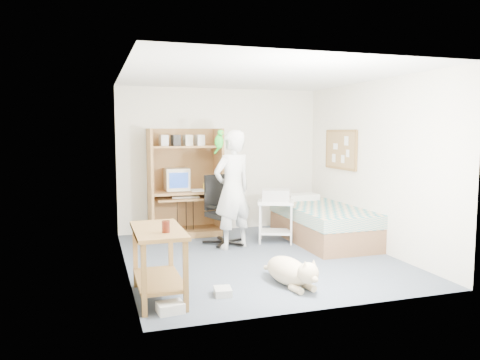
{
  "coord_description": "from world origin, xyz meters",
  "views": [
    {
      "loc": [
        -2.18,
        -6.01,
        1.76
      ],
      "look_at": [
        -0.14,
        0.43,
        1.05
      ],
      "focal_mm": 35.0,
      "sensor_mm": 36.0,
      "label": 1
    }
  ],
  "objects": [
    {
      "name": "floor",
      "position": [
        0.0,
        0.0,
        0.0
      ],
      "size": [
        4.0,
        4.0,
        0.0
      ],
      "primitive_type": "plane",
      "color": "#414C59",
      "rests_on": "ground"
    },
    {
      "name": "wall_back",
      "position": [
        0.0,
        2.0,
        1.25
      ],
      "size": [
        3.6,
        0.02,
        2.5
      ],
      "primitive_type": "cube",
      "color": "white",
      "rests_on": "floor"
    },
    {
      "name": "wall_right",
      "position": [
        1.8,
        0.0,
        1.25
      ],
      "size": [
        0.02,
        4.0,
        2.5
      ],
      "primitive_type": "cube",
      "color": "white",
      "rests_on": "floor"
    },
    {
      "name": "wall_left",
      "position": [
        -1.8,
        0.0,
        1.25
      ],
      "size": [
        0.02,
        4.0,
        2.5
      ],
      "primitive_type": "cube",
      "color": "white",
      "rests_on": "floor"
    },
    {
      "name": "ceiling",
      "position": [
        0.0,
        0.0,
        2.5
      ],
      "size": [
        3.6,
        4.0,
        0.02
      ],
      "primitive_type": "cube",
      "color": "white",
      "rests_on": "wall_back"
    },
    {
      "name": "computer_hutch",
      "position": [
        -0.7,
        1.74,
        0.82
      ],
      "size": [
        1.2,
        0.63,
        1.8
      ],
      "color": "brown",
      "rests_on": "floor"
    },
    {
      "name": "bed",
      "position": [
        1.3,
        0.62,
        0.29
      ],
      "size": [
        1.02,
        2.02,
        0.66
      ],
      "color": "brown",
      "rests_on": "floor"
    },
    {
      "name": "side_desk",
      "position": [
        -1.55,
        -1.2,
        0.49
      ],
      "size": [
        0.5,
        1.0,
        0.75
      ],
      "color": "brown",
      "rests_on": "floor"
    },
    {
      "name": "corkboard",
      "position": [
        1.77,
        0.9,
        1.45
      ],
      "size": [
        0.04,
        0.94,
        0.66
      ],
      "color": "olive",
      "rests_on": "wall_right"
    },
    {
      "name": "office_chair",
      "position": [
        -0.27,
        0.92,
        0.38
      ],
      "size": [
        0.61,
        0.62,
        1.07
      ],
      "rotation": [
        0.0,
        0.0,
        0.35
      ],
      "color": "black",
      "rests_on": "floor"
    },
    {
      "name": "person",
      "position": [
        -0.2,
        0.61,
        0.89
      ],
      "size": [
        0.75,
        0.62,
        1.77
      ],
      "primitive_type": "imported",
      "rotation": [
        0.0,
        0.0,
        3.49
      ],
      "color": "silver",
      "rests_on": "floor"
    },
    {
      "name": "parrot",
      "position": [
        -0.39,
        0.63,
        1.62
      ],
      "size": [
        0.13,
        0.22,
        0.36
      ],
      "rotation": [
        0.0,
        0.0,
        0.35
      ],
      "color": "#178212",
      "rests_on": "person"
    },
    {
      "name": "dog",
      "position": [
        -0.06,
        -1.23,
        0.17
      ],
      "size": [
        0.46,
        1.02,
        0.38
      ],
      "rotation": [
        0.0,
        0.0,
        0.2
      ],
      "color": "beige",
      "rests_on": "floor"
    },
    {
      "name": "printer_cart",
      "position": [
        0.57,
        0.78,
        0.44
      ],
      "size": [
        0.68,
        0.62,
        0.66
      ],
      "rotation": [
        0.0,
        0.0,
        -0.4
      ],
      "color": "white",
      "rests_on": "floor"
    },
    {
      "name": "printer",
      "position": [
        0.57,
        0.78,
        0.75
      ],
      "size": [
        0.51,
        0.46,
        0.18
      ],
      "primitive_type": "cube",
      "rotation": [
        0.0,
        0.0,
        -0.4
      ],
      "color": "#B0B0AB",
      "rests_on": "printer_cart"
    },
    {
      "name": "crt_monitor",
      "position": [
        -0.84,
        1.75,
        0.95
      ],
      "size": [
        0.39,
        0.42,
        0.37
      ],
      "rotation": [
        0.0,
        0.0,
        -0.01
      ],
      "color": "beige",
      "rests_on": "computer_hutch"
    },
    {
      "name": "keyboard",
      "position": [
        -0.72,
        1.58,
        0.67
      ],
      "size": [
        0.47,
        0.21,
        0.03
      ],
      "primitive_type": "cube",
      "rotation": [
        0.0,
        0.0,
        -0.12
      ],
      "color": "beige",
      "rests_on": "computer_hutch"
    },
    {
      "name": "pencil_cup",
      "position": [
        -0.37,
        1.65,
        0.82
      ],
      "size": [
        0.08,
        0.08,
        0.12
      ],
      "primitive_type": "cylinder",
      "color": "yellow",
      "rests_on": "computer_hutch"
    },
    {
      "name": "drink_glass",
      "position": [
        -1.5,
        -1.42,
        0.81
      ],
      "size": [
        0.08,
        0.08,
        0.12
      ],
      "primitive_type": "cylinder",
      "color": "#41140A",
      "rests_on": "side_desk"
    },
    {
      "name": "floor_box_a",
      "position": [
        -1.5,
        -1.62,
        0.05
      ],
      "size": [
        0.27,
        0.23,
        0.1
      ],
      "primitive_type": "cube",
      "rotation": [
        0.0,
        0.0,
        0.11
      ],
      "color": "white",
      "rests_on": "floor"
    },
    {
      "name": "floor_box_b",
      "position": [
        -0.88,
        -1.31,
        0.04
      ],
      "size": [
        0.21,
        0.24,
        0.08
      ],
      "primitive_type": "cube",
      "rotation": [
        0.0,
        0.0,
        -0.14
      ],
      "color": "beige",
      "rests_on": "floor"
    }
  ]
}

